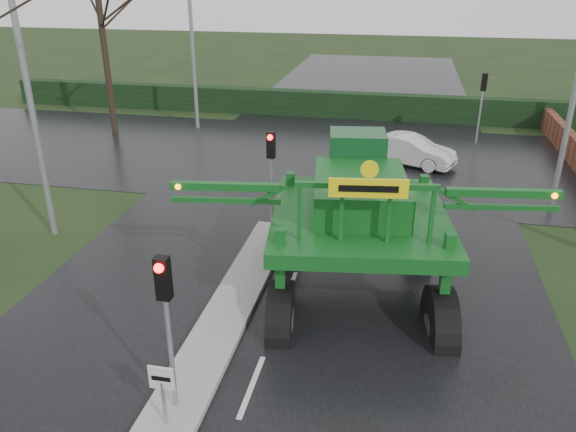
% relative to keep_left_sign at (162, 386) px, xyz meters
% --- Properties ---
extents(ground, '(140.00, 140.00, 0.00)m').
position_rel_keep_left_sign_xyz_m(ground, '(1.30, 1.50, -1.06)').
color(ground, black).
rests_on(ground, ground).
extents(road_main, '(14.00, 80.00, 0.02)m').
position_rel_keep_left_sign_xyz_m(road_main, '(1.30, 11.50, -1.05)').
color(road_main, black).
rests_on(road_main, ground).
extents(road_cross, '(80.00, 12.00, 0.02)m').
position_rel_keep_left_sign_xyz_m(road_cross, '(1.30, 17.50, -1.05)').
color(road_cross, black).
rests_on(road_cross, ground).
extents(median_island, '(1.20, 10.00, 0.16)m').
position_rel_keep_left_sign_xyz_m(median_island, '(0.00, 4.50, -0.97)').
color(median_island, gray).
rests_on(median_island, ground).
extents(hedge_row, '(44.00, 0.90, 1.50)m').
position_rel_keep_left_sign_xyz_m(hedge_row, '(1.30, 25.50, -0.31)').
color(hedge_row, black).
rests_on(hedge_row, ground).
extents(keep_left_sign, '(0.50, 0.07, 1.35)m').
position_rel_keep_left_sign_xyz_m(keep_left_sign, '(0.00, 0.00, 0.00)').
color(keep_left_sign, gray).
rests_on(keep_left_sign, ground).
extents(traffic_signal_near, '(0.26, 0.33, 3.52)m').
position_rel_keep_left_sign_xyz_m(traffic_signal_near, '(0.00, 0.49, 1.53)').
color(traffic_signal_near, gray).
rests_on(traffic_signal_near, ground).
extents(traffic_signal_mid, '(0.26, 0.33, 3.52)m').
position_rel_keep_left_sign_xyz_m(traffic_signal_mid, '(0.00, 8.99, 1.53)').
color(traffic_signal_mid, gray).
rests_on(traffic_signal_mid, ground).
extents(traffic_signal_far, '(0.26, 0.33, 3.52)m').
position_rel_keep_left_sign_xyz_m(traffic_signal_far, '(7.80, 21.51, 1.53)').
color(traffic_signal_far, gray).
rests_on(traffic_signal_far, ground).
extents(street_light_left_near, '(3.85, 0.30, 10.00)m').
position_rel_keep_left_sign_xyz_m(street_light_left_near, '(-6.89, 7.50, 4.93)').
color(street_light_left_near, gray).
rests_on(street_light_left_near, ground).
extents(street_light_right, '(3.85, 0.30, 10.00)m').
position_rel_keep_left_sign_xyz_m(street_light_right, '(9.49, 13.50, 4.93)').
color(street_light_right, gray).
rests_on(street_light_right, ground).
extents(street_light_left_far, '(3.85, 0.30, 10.00)m').
position_rel_keep_left_sign_xyz_m(street_light_left_far, '(-6.89, 21.50, 4.93)').
color(street_light_left_far, gray).
rests_on(street_light_left_far, ground).
extents(crop_sprayer, '(9.82, 6.71, 5.52)m').
position_rel_keep_left_sign_xyz_m(crop_sprayer, '(1.37, 4.19, 1.55)').
color(crop_sprayer, black).
rests_on(crop_sprayer, ground).
extents(white_sedan, '(4.27, 2.81, 1.33)m').
position_rel_keep_left_sign_xyz_m(white_sedan, '(4.47, 17.31, -1.06)').
color(white_sedan, silver).
rests_on(white_sedan, ground).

